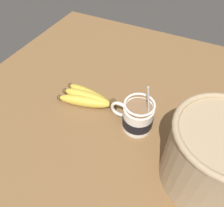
# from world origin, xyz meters

# --- Properties ---
(table) EXTENTS (1.01, 1.01, 0.04)m
(table) POSITION_xyz_m (0.00, 0.00, 0.02)
(table) COLOR brown
(table) RESTS_ON ground
(coffee_mug) EXTENTS (0.12, 0.08, 0.16)m
(coffee_mug) POSITION_xyz_m (-0.05, 0.02, 0.08)
(coffee_mug) COLOR white
(coffee_mug) RESTS_ON table
(banana_bunch) EXTENTS (0.18, 0.09, 0.04)m
(banana_bunch) POSITION_xyz_m (0.12, 0.00, 0.06)
(banana_bunch) COLOR #4C381E
(banana_bunch) RESTS_ON table
(woven_basket) EXTENTS (0.20, 0.20, 0.18)m
(woven_basket) POSITION_xyz_m (-0.24, 0.09, 0.13)
(woven_basket) COLOR tan
(woven_basket) RESTS_ON table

